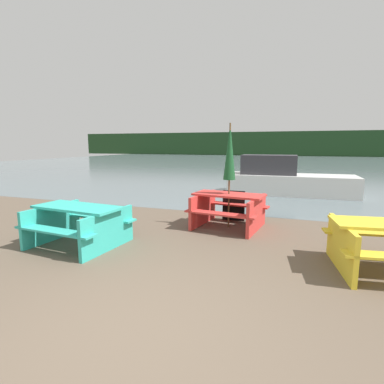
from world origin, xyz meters
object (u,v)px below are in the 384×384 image
(boat, at_px, (286,180))
(signboard, at_px, (234,205))
(picnic_table_red, at_px, (229,207))
(umbrella_darkgreen, at_px, (230,152))
(picnic_table_teal, at_px, (79,222))

(boat, distance_m, signboard, 4.78)
(picnic_table_red, distance_m, umbrella_darkgreen, 1.25)
(umbrella_darkgreen, distance_m, boat, 5.57)
(picnic_table_teal, height_order, umbrella_darkgreen, umbrella_darkgreen)
(picnic_table_red, xyz_separation_m, boat, (1.02, 5.35, 0.08))
(picnic_table_teal, relative_size, picnic_table_red, 1.02)
(picnic_table_red, relative_size, boat, 0.37)
(umbrella_darkgreen, distance_m, signboard, 1.51)
(signboard, bearing_deg, boat, 77.39)
(picnic_table_red, bearing_deg, umbrella_darkgreen, 0.00)
(boat, bearing_deg, picnic_table_teal, -116.31)
(picnic_table_teal, xyz_separation_m, signboard, (2.37, 2.85, -0.08))
(boat, bearing_deg, picnic_table_red, -102.68)
(picnic_table_red, bearing_deg, signboard, 92.05)
(boat, relative_size, signboard, 6.28)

